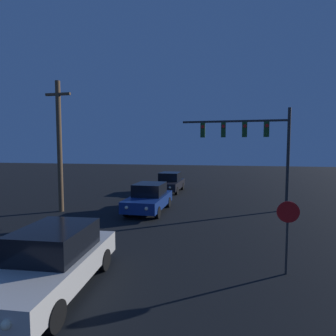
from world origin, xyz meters
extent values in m
cube|color=beige|center=(-1.94, 7.60, 0.63)|extent=(2.22, 4.46, 0.62)
cube|color=black|center=(-1.96, 7.82, 1.28)|extent=(1.77, 2.14, 0.70)
cylinder|color=black|center=(-0.97, 6.32, 0.32)|extent=(0.26, 0.65, 0.63)
cylinder|color=black|center=(-1.16, 9.01, 0.32)|extent=(0.26, 0.65, 0.63)
cylinder|color=black|center=(-2.92, 8.88, 0.32)|extent=(0.26, 0.65, 0.63)
sphere|color=#F9EFC6|center=(-1.26, 5.46, 0.69)|extent=(0.18, 0.18, 0.18)
cube|color=navy|center=(-1.87, 16.44, 0.63)|extent=(1.96, 4.36, 0.62)
cube|color=black|center=(-1.86, 16.65, 1.28)|extent=(1.65, 2.05, 0.70)
cylinder|color=black|center=(-1.00, 15.08, 0.32)|extent=(0.22, 0.63, 0.63)
cylinder|color=black|center=(-2.76, 15.10, 0.32)|extent=(0.22, 0.63, 0.63)
cylinder|color=black|center=(-0.97, 17.77, 0.32)|extent=(0.22, 0.63, 0.63)
cylinder|color=black|center=(-2.73, 17.79, 0.32)|extent=(0.22, 0.63, 0.63)
sphere|color=#F9EFC6|center=(-1.37, 14.24, 0.69)|extent=(0.18, 0.18, 0.18)
sphere|color=#F9EFC6|center=(-2.42, 14.26, 0.69)|extent=(0.18, 0.18, 0.18)
cube|color=black|center=(-2.07, 23.62, 0.63)|extent=(2.02, 4.38, 0.62)
cube|color=black|center=(-2.06, 23.84, 1.28)|extent=(1.68, 2.07, 0.70)
cylinder|color=black|center=(-1.22, 22.26, 0.32)|extent=(0.23, 0.64, 0.63)
cylinder|color=black|center=(-2.98, 22.30, 0.32)|extent=(0.23, 0.64, 0.63)
cylinder|color=black|center=(-1.15, 24.95, 0.32)|extent=(0.23, 0.64, 0.63)
cylinder|color=black|center=(-2.91, 24.99, 0.32)|extent=(0.23, 0.64, 0.63)
sphere|color=#F9EFC6|center=(-1.60, 21.42, 0.69)|extent=(0.18, 0.18, 0.18)
sphere|color=#F9EFC6|center=(-2.65, 21.45, 0.69)|extent=(0.18, 0.18, 0.18)
cylinder|color=#2D2D2D|center=(6.10, 18.35, 3.03)|extent=(0.18, 0.18, 6.06)
cube|color=#2D2D2D|center=(2.98, 18.35, 5.33)|extent=(6.25, 0.12, 0.12)
cube|color=#1E471E|center=(4.85, 18.35, 4.82)|extent=(0.28, 0.28, 0.90)
cylinder|color=red|center=(4.85, 18.20, 5.02)|extent=(0.20, 0.02, 0.20)
cube|color=#1E471E|center=(3.60, 18.35, 4.82)|extent=(0.28, 0.28, 0.90)
cylinder|color=red|center=(3.60, 18.20, 5.02)|extent=(0.20, 0.02, 0.20)
cube|color=#1E471E|center=(2.35, 18.35, 4.82)|extent=(0.28, 0.28, 0.90)
cylinder|color=red|center=(2.35, 18.20, 5.02)|extent=(0.20, 0.02, 0.20)
cube|color=#1E471E|center=(1.10, 18.35, 4.82)|extent=(0.28, 0.28, 0.90)
cylinder|color=red|center=(1.10, 18.20, 5.02)|extent=(0.20, 0.02, 0.20)
cylinder|color=#2D2D2D|center=(4.18, 9.84, 1.08)|extent=(0.07, 0.07, 2.17)
cylinder|color=red|center=(4.18, 9.82, 1.86)|extent=(0.62, 0.03, 0.62)
cylinder|color=brown|center=(-6.90, 15.42, 3.76)|extent=(0.28, 0.28, 7.51)
cube|color=brown|center=(-6.90, 15.42, 6.76)|extent=(1.54, 0.14, 0.14)
camera|label=1|loc=(2.29, 1.86, 3.68)|focal=28.00mm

